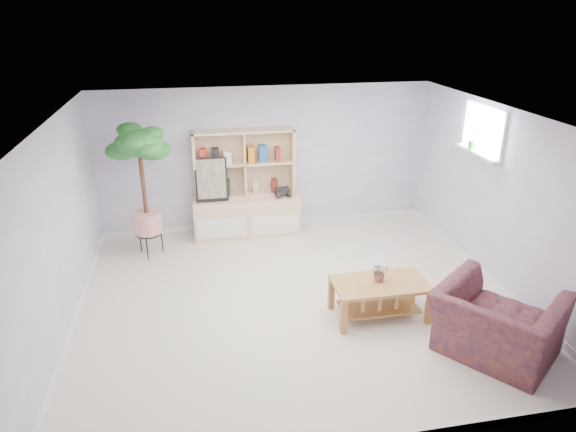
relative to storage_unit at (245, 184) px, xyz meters
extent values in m
cube|color=beige|center=(0.39, -2.24, -0.87)|extent=(5.50, 5.00, 0.01)
cube|color=silver|center=(0.39, -2.24, 1.53)|extent=(5.50, 5.00, 0.01)
cube|color=#B5A8D1|center=(0.39, 0.26, 0.33)|extent=(5.50, 0.01, 2.40)
cube|color=#B5A8D1|center=(0.39, -4.74, 0.33)|extent=(5.50, 0.01, 2.40)
cube|color=#B5A8D1|center=(-2.36, -2.24, 0.33)|extent=(0.01, 5.00, 2.40)
cube|color=#B5A8D1|center=(3.14, -2.24, 0.33)|extent=(0.01, 5.00, 2.40)
cube|color=white|center=(3.06, -1.64, 0.81)|extent=(0.14, 1.00, 0.04)
imported|color=#176B22|center=(1.32, -2.74, -0.29)|extent=(0.23, 0.21, 0.24)
imported|color=#141734|center=(2.29, -3.75, -0.42)|extent=(1.57, 1.60, 0.90)
imported|color=#226D20|center=(3.06, -1.49, 0.96)|extent=(0.17, 0.16, 0.26)
camera|label=1|loc=(-0.81, -7.91, 2.71)|focal=32.00mm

